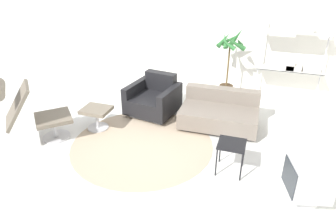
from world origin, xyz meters
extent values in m
plane|color=silver|center=(0.00, 0.00, 0.00)|extent=(12.00, 12.00, 0.00)
cube|color=silver|center=(0.00, 2.80, 1.40)|extent=(12.00, 0.06, 2.80)
cylinder|color=tan|center=(0.10, -0.03, 0.00)|extent=(2.25, 2.25, 0.01)
cylinder|color=#BCBCC1|center=(-1.33, -0.29, 0.01)|extent=(0.62, 0.62, 0.02)
cylinder|color=#BCBCC1|center=(-1.33, -0.29, 0.17)|extent=(0.06, 0.06, 0.30)
cube|color=#6B6051|center=(-1.33, -0.29, 0.36)|extent=(0.77, 0.77, 0.06)
cube|color=#6B6051|center=(-1.66, -0.62, 0.69)|extent=(0.69, 0.69, 0.61)
cylinder|color=#BCBCC1|center=(-0.83, 0.19, 0.01)|extent=(0.36, 0.36, 0.02)
cylinder|color=#BCBCC1|center=(-0.83, 0.19, 0.17)|extent=(0.05, 0.05, 0.30)
cube|color=#6B6051|center=(-0.83, 0.19, 0.35)|extent=(0.47, 0.40, 0.06)
cube|color=silver|center=(-0.12, 1.01, 0.03)|extent=(0.79, 0.77, 0.06)
cube|color=black|center=(-0.12, 1.01, 0.21)|extent=(0.73, 0.91, 0.31)
cube|color=black|center=(-0.07, 1.33, 0.55)|extent=(0.63, 0.27, 0.36)
cube|color=black|center=(0.24, 0.96, 0.31)|extent=(0.25, 0.83, 0.50)
cube|color=black|center=(-0.48, 1.07, 0.31)|extent=(0.25, 0.83, 0.50)
cube|color=black|center=(1.15, 0.92, 0.03)|extent=(1.20, 0.74, 0.05)
cube|color=#70665B|center=(1.15, 0.92, 0.20)|extent=(1.33, 0.87, 0.30)
cube|color=#70665B|center=(1.14, 1.24, 0.47)|extent=(1.32, 0.23, 0.25)
cube|color=black|center=(1.51, -0.28, 0.43)|extent=(0.37, 0.37, 0.02)
cylinder|color=black|center=(1.34, -0.44, 0.21)|extent=(0.02, 0.02, 0.43)
cylinder|color=black|center=(1.67, -0.44, 0.21)|extent=(0.02, 0.02, 0.43)
cylinder|color=black|center=(1.34, -0.12, 0.21)|extent=(0.02, 0.02, 0.43)
cylinder|color=black|center=(1.67, -0.12, 0.21)|extent=(0.02, 0.02, 0.43)
cylinder|color=#B7B7B7|center=(2.44, -0.62, 0.09)|extent=(0.33, 0.33, 0.17)
cube|color=#B7B7B7|center=(2.44, -0.62, 0.38)|extent=(0.54, 0.56, 0.41)
cube|color=#282D33|center=(2.22, -0.68, 0.38)|extent=(0.12, 0.40, 0.35)
cylinder|color=silver|center=(1.08, 2.28, 0.12)|extent=(0.32, 0.32, 0.24)
cylinder|color=#382819|center=(1.08, 2.28, 0.23)|extent=(0.29, 0.29, 0.02)
cylinder|color=brown|center=(1.08, 2.28, 0.66)|extent=(0.04, 0.04, 0.84)
cone|color=#2D6B33|center=(1.26, 2.26, 1.19)|extent=(0.16, 0.42, 0.30)
cone|color=#2D6B33|center=(1.18, 2.39, 1.26)|extent=(0.34, 0.34, 0.43)
cone|color=#2D6B33|center=(1.05, 2.45, 1.19)|extent=(0.39, 0.16, 0.30)
cone|color=#2D6B33|center=(0.94, 2.37, 1.19)|extent=(0.29, 0.38, 0.30)
cone|color=#2D6B33|center=(0.98, 2.25, 1.20)|extent=(0.19, 0.30, 0.31)
cone|color=#2D6B33|center=(1.05, 2.14, 1.16)|extent=(0.35, 0.16, 0.25)
cone|color=#2D6B33|center=(1.18, 2.09, 1.21)|extent=(0.47, 0.31, 0.34)
cylinder|color=#BCBCC1|center=(1.67, 2.59, 0.84)|extent=(0.03, 0.03, 1.68)
cylinder|color=#BCBCC1|center=(2.89, 2.59, 0.84)|extent=(0.03, 0.03, 1.68)
cube|color=silver|center=(2.28, 2.47, 0.65)|extent=(1.27, 0.28, 0.02)
cube|color=silver|center=(2.28, 2.47, 0.66)|extent=(1.27, 0.28, 0.02)
cube|color=silver|center=(2.28, 2.47, 1.41)|extent=(1.27, 0.28, 0.02)
cube|color=beige|center=(2.35, 2.46, 0.72)|extent=(0.29, 0.24, 0.11)
cube|color=silver|center=(2.15, 2.46, 0.77)|extent=(0.39, 0.24, 0.20)
cube|color=#B7B2A8|center=(2.38, 2.46, 1.52)|extent=(0.37, 0.24, 0.19)
cube|color=beige|center=(2.67, 2.46, 0.72)|extent=(0.31, 0.24, 0.12)
camera|label=1|loc=(1.75, -3.74, 2.64)|focal=32.00mm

